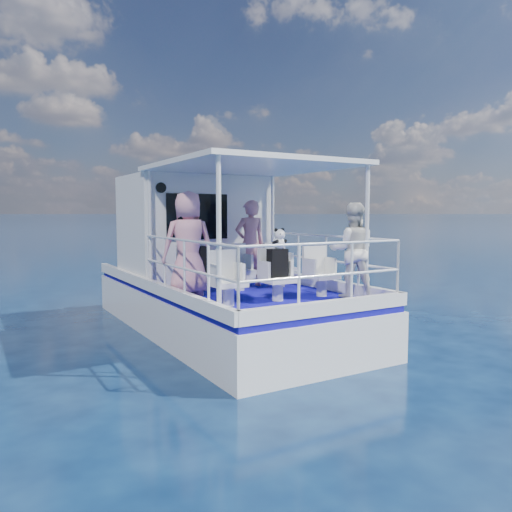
{
  "coord_description": "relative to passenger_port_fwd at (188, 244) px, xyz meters",
  "views": [
    {
      "loc": [
        -4.36,
        -7.84,
        2.32
      ],
      "look_at": [
        0.0,
        -0.4,
        1.58
      ],
      "focal_mm": 35.0,
      "sensor_mm": 36.0,
      "label": 1
    }
  ],
  "objects": [
    {
      "name": "ground",
      "position": [
        1.05,
        -0.09,
        -1.8
      ],
      "size": [
        2000.0,
        2000.0,
        0.0
      ],
      "primitive_type": "plane",
      "color": "#071938",
      "rests_on": "ground"
    },
    {
      "name": "hull",
      "position": [
        1.05,
        0.91,
        -1.8
      ],
      "size": [
        3.0,
        7.0,
        1.6
      ],
      "primitive_type": "cube",
      "color": "white",
      "rests_on": "ground"
    },
    {
      "name": "deck",
      "position": [
        1.05,
        0.91,
        -0.95
      ],
      "size": [
        2.9,
        6.9,
        0.1
      ],
      "primitive_type": "cube",
      "color": "#0D0878",
      "rests_on": "hull"
    },
    {
      "name": "cabin",
      "position": [
        1.05,
        2.21,
        0.2
      ],
      "size": [
        2.85,
        2.0,
        2.2
      ],
      "primitive_type": "cube",
      "color": "white",
      "rests_on": "deck"
    },
    {
      "name": "canopy",
      "position": [
        1.05,
        -0.29,
        1.34
      ],
      "size": [
        3.0,
        3.2,
        0.08
      ],
      "primitive_type": "cube",
      "color": "white",
      "rests_on": "cabin"
    },
    {
      "name": "canopy_posts",
      "position": [
        1.05,
        -0.34,
        0.2
      ],
      "size": [
        2.77,
        2.97,
        2.2
      ],
      "color": "white",
      "rests_on": "deck"
    },
    {
      "name": "railings",
      "position": [
        1.05,
        -0.67,
        -0.4
      ],
      "size": [
        2.84,
        3.59,
        1.0
      ],
      "primitive_type": null,
      "color": "white",
      "rests_on": "deck"
    },
    {
      "name": "seat_port_fwd",
      "position": [
        0.15,
        0.11,
        -0.71
      ],
      "size": [
        0.48,
        0.46,
        0.38
      ],
      "primitive_type": "cube",
      "color": "silver",
      "rests_on": "deck"
    },
    {
      "name": "seat_center_fwd",
      "position": [
        1.05,
        0.11,
        -0.71
      ],
      "size": [
        0.48,
        0.46,
        0.38
      ],
      "primitive_type": "cube",
      "color": "silver",
      "rests_on": "deck"
    },
    {
      "name": "seat_stbd_fwd",
      "position": [
        1.95,
        0.11,
        -0.71
      ],
      "size": [
        0.48,
        0.46,
        0.38
      ],
      "primitive_type": "cube",
      "color": "silver",
      "rests_on": "deck"
    },
    {
      "name": "seat_port_aft",
      "position": [
        0.15,
        -1.19,
        -0.71
      ],
      "size": [
        0.48,
        0.46,
        0.38
      ],
      "primitive_type": "cube",
      "color": "silver",
      "rests_on": "deck"
    },
    {
      "name": "seat_center_aft",
      "position": [
        1.05,
        -1.19,
        -0.71
      ],
      "size": [
        0.48,
        0.46,
        0.38
      ],
      "primitive_type": "cube",
      "color": "silver",
      "rests_on": "deck"
    },
    {
      "name": "seat_stbd_aft",
      "position": [
        1.95,
        -1.19,
        -0.71
      ],
      "size": [
        0.48,
        0.46,
        0.38
      ],
      "primitive_type": "cube",
      "color": "silver",
      "rests_on": "deck"
    },
    {
      "name": "passenger_port_fwd",
      "position": [
        0.0,
        0.0,
        0.0
      ],
      "size": [
        0.73,
        0.57,
        1.79
      ],
      "primitive_type": "imported",
      "rotation": [
        0.0,
        0.0,
        3.0
      ],
      "color": "pink",
      "rests_on": "deck"
    },
    {
      "name": "passenger_stbd_fwd",
      "position": [
        1.47,
        0.45,
        -0.06
      ],
      "size": [
        0.65,
        0.47,
        1.67
      ],
      "primitive_type": "imported",
      "rotation": [
        0.0,
        0.0,
        3.01
      ],
      "color": "#CE858B",
      "rests_on": "deck"
    },
    {
      "name": "passenger_stbd_aft",
      "position": [
        2.3,
        -1.56,
        -0.1
      ],
      "size": [
        0.98,
        0.93,
        1.59
      ],
      "primitive_type": "imported",
      "rotation": [
        0.0,
        0.0,
        2.55
      ],
      "color": "white",
      "rests_on": "deck"
    },
    {
      "name": "backpack_port",
      "position": [
        0.17,
        0.03,
        -0.29
      ],
      "size": [
        0.35,
        0.2,
        0.46
      ],
      "primitive_type": "cube",
      "color": "black",
      "rests_on": "seat_port_fwd"
    },
    {
      "name": "backpack_center",
      "position": [
        1.02,
        -1.24,
        -0.28
      ],
      "size": [
        0.31,
        0.18,
        0.47
      ],
      "primitive_type": "cube",
      "color": "black",
      "rests_on": "seat_center_aft"
    },
    {
      "name": "compact_camera",
      "position": [
        0.15,
        0.05,
        -0.02
      ],
      "size": [
        0.11,
        0.06,
        0.06
      ],
      "primitive_type": "cube",
      "color": "black",
      "rests_on": "backpack_port"
    },
    {
      "name": "panda",
      "position": [
        1.03,
        -1.27,
        0.12
      ],
      "size": [
        0.21,
        0.18,
        0.33
      ],
      "primitive_type": null,
      "color": "silver",
      "rests_on": "backpack_center"
    }
  ]
}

